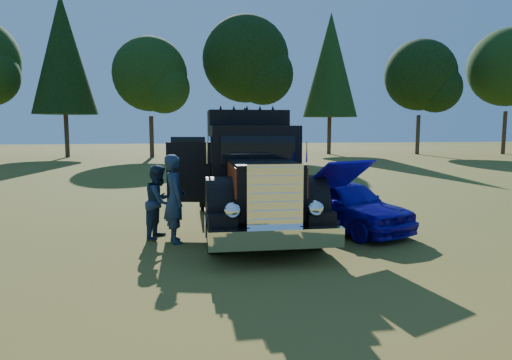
% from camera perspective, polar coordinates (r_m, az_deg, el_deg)
% --- Properties ---
extents(ground, '(120.00, 120.00, 0.00)m').
position_cam_1_polar(ground, '(9.96, -2.45, -8.31)').
color(ground, '#3D4F17').
rests_on(ground, ground).
extents(treeline, '(72.10, 24.04, 13.84)m').
position_cam_1_polar(treeline, '(37.36, -11.15, 14.48)').
color(treeline, '#2D2116').
rests_on(treeline, ground).
extents(diamond_t_truck, '(3.36, 7.16, 3.00)m').
position_cam_1_polar(diamond_t_truck, '(11.47, -0.60, 0.20)').
color(diamond_t_truck, black).
rests_on(diamond_t_truck, ground).
extents(hotrod_coupe, '(2.94, 4.27, 1.89)m').
position_cam_1_polar(hotrod_coupe, '(11.61, 10.92, -2.98)').
color(hotrod_coupe, '#0814B3').
rests_on(hotrod_coupe, ground).
extents(spectator_near, '(0.62, 0.81, 1.97)m').
position_cam_1_polar(spectator_near, '(10.26, -10.12, -2.33)').
color(spectator_near, '#1E2946').
rests_on(spectator_near, ground).
extents(spectator_far, '(0.87, 0.99, 1.70)m').
position_cam_1_polar(spectator_far, '(10.80, -12.01, -2.64)').
color(spectator_far, '#222A4F').
rests_on(spectator_far, ground).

